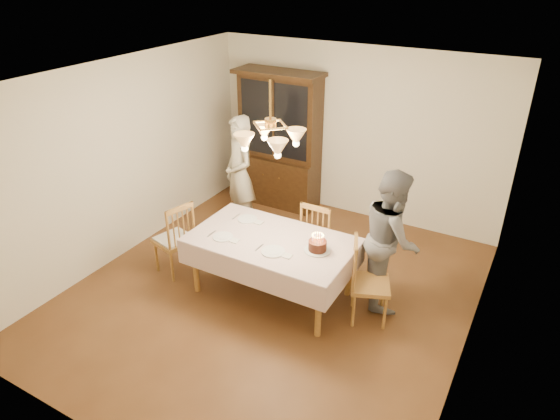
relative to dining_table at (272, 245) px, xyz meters
The scene contains 14 objects.
ground 0.68m from the dining_table, ahead, with size 5.00×5.00×0.00m, color #533017.
room_shell 0.90m from the dining_table, ahead, with size 5.00×5.00×5.00m.
dining_table is the anchor object (origin of this frame).
china_hutch 2.57m from the dining_table, 117.51° to the left, with size 1.38×0.54×2.16m.
chair_far_side 0.85m from the dining_table, 70.34° to the left, with size 0.44×0.42×1.00m.
chair_left_end 1.36m from the dining_table, behind, with size 0.52×0.53×1.00m.
chair_right_end 1.20m from the dining_table, ahead, with size 0.55×0.57×1.00m.
elderly_woman 1.72m from the dining_table, 135.91° to the left, with size 0.63×0.42×1.73m, color beige.
adult_in_grey 1.37m from the dining_table, 25.62° to the left, with size 0.80×0.63×1.65m, color slate.
birthday_cake 0.59m from the dining_table, ahead, with size 0.30×0.30×0.21m.
place_setting_near_left 0.56m from the dining_table, 153.89° to the right, with size 0.39×0.24×0.02m.
place_setting_near_right 0.30m from the dining_table, 54.18° to the right, with size 0.42×0.27×0.02m.
place_setting_far_left 0.56m from the dining_table, 151.70° to the left, with size 0.39×0.24×0.02m.
chandelier 1.29m from the dining_table, 155.46° to the right, with size 0.62×0.62×0.73m.
Camera 1 is at (2.54, -4.29, 3.71)m, focal length 32.00 mm.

